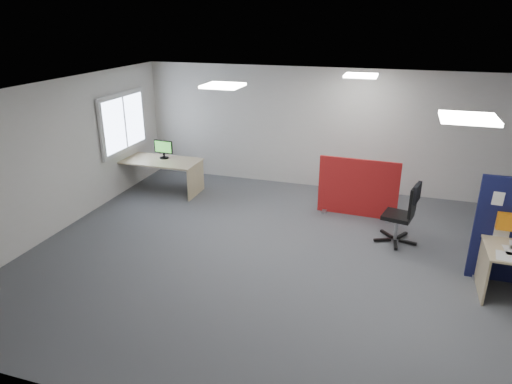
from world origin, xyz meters
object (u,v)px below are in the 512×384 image
(red_divider, at_px, (358,188))
(second_desk, at_px, (162,167))
(office_chair, at_px, (405,210))
(monitor_second, at_px, (163,148))

(red_divider, distance_m, second_desk, 4.33)
(office_chair, bearing_deg, second_desk, -178.41)
(red_divider, height_order, monitor_second, red_divider)
(office_chair, bearing_deg, red_divider, 145.48)
(red_divider, bearing_deg, second_desk, -178.52)
(second_desk, distance_m, office_chair, 5.33)
(second_desk, relative_size, office_chair, 1.58)
(red_divider, xyz_separation_m, second_desk, (-4.33, 0.08, -0.01))
(second_desk, height_order, monitor_second, monitor_second)
(second_desk, distance_m, monitor_second, 0.41)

